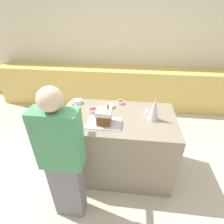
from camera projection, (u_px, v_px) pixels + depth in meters
The scene contains 14 objects.
ground_plane at pixel (117, 167), 2.68m from camera, with size 12.00×12.00×0.00m, color beige.
wall_back at pixel (127, 47), 4.00m from camera, with size 8.00×0.05×2.60m.
back_cabinet_block at pixel (125, 87), 4.17m from camera, with size 6.00×0.60×0.90m.
kitchen_island at pixel (117, 144), 2.44m from camera, with size 1.47×0.86×0.92m.
baking_tray at pixel (104, 123), 2.07m from camera, with size 0.42×0.28×0.01m.
gingerbread_house at pixel (104, 116), 2.02m from camera, with size 0.17×0.18×0.23m.
decorative_tree at pixel (154, 109), 2.07m from camera, with size 0.13×0.13×0.31m.
candy_bowl_behind_tray at pixel (110, 106), 2.39m from camera, with size 0.11×0.11×0.04m.
candy_bowl_front_corner at pixel (78, 101), 2.49m from camera, with size 0.12×0.12×0.05m.
candy_bowl_near_tray_right at pixel (120, 102), 2.48m from camera, with size 0.10×0.10×0.04m.
candy_bowl_far_left at pixel (150, 111), 2.26m from camera, with size 0.12×0.12×0.04m.
candy_bowl_center_rear at pixel (71, 108), 2.34m from camera, with size 0.13×0.13×0.05m.
candy_bowl_beside_tree at pixel (93, 110), 2.31m from camera, with size 0.13×0.13×0.04m.
person at pixel (63, 160), 1.70m from camera, with size 0.42×0.52×1.60m.
Camera 1 is at (0.14, -1.85, 2.11)m, focal length 28.00 mm.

